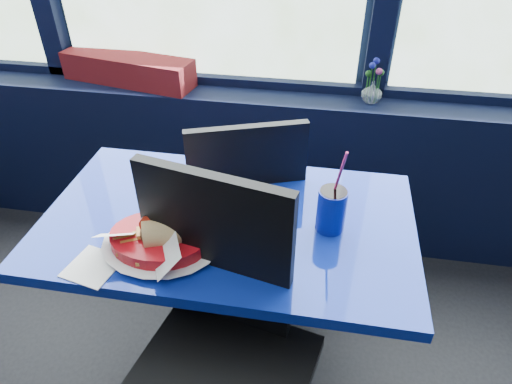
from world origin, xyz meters
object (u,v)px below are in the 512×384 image
near_table (229,258)px  planter_box (128,69)px  chair_near_back (264,206)px  ketchup_bottle (212,158)px  chair_near_front (218,332)px  soda_cup (332,209)px  flower_vase (372,89)px  food_basket (162,238)px

near_table → planter_box: bearing=127.9°
chair_near_back → ketchup_bottle: chair_near_back is taller
chair_near_front → soda_cup: bearing=62.5°
chair_near_front → flower_vase: size_ratio=5.31×
ketchup_bottle → soda_cup: 0.47m
flower_vase → food_basket: (-0.63, -1.03, -0.07)m
planter_box → chair_near_back: bearing=-25.4°
flower_vase → soda_cup: (-0.14, -0.85, -0.03)m
planter_box → flower_vase: 1.16m
planter_box → soda_cup: 1.34m
chair_near_front → near_table: bearing=109.4°
near_table → flower_vase: (0.47, 0.86, 0.29)m
food_basket → chair_near_back: bearing=68.8°
chair_near_front → planter_box: size_ratio=1.60×
chair_near_back → planter_box: bearing=-56.7°
planter_box → ketchup_bottle: 0.90m
planter_box → flower_vase: (1.16, -0.03, -0.01)m
planter_box → ketchup_bottle: ketchup_bottle is taller
near_table → chair_near_front: chair_near_front is taller
chair_near_front → ketchup_bottle: 0.61m
near_table → planter_box: 1.16m
chair_near_front → flower_vase: bearing=82.4°
near_table → flower_vase: flower_vase is taller
chair_near_back → ketchup_bottle: bearing=13.0°
planter_box → soda_cup: (1.02, -0.88, -0.04)m
food_basket → soda_cup: soda_cup is taller
flower_vase → ketchup_bottle: 0.86m
chair_near_front → ketchup_bottle: chair_near_front is taller
near_table → food_basket: (-0.16, -0.17, 0.22)m
chair_near_back → soda_cup: bearing=109.6°
chair_near_front → ketchup_bottle: (-0.14, 0.54, 0.23)m
planter_box → chair_near_front: bearing=-47.8°
flower_vase → food_basket: size_ratio=0.61×
chair_near_front → chair_near_back: chair_near_front is taller
soda_cup → near_table: bearing=-178.5°
chair_near_back → soda_cup: (0.26, -0.31, 0.26)m
chair_near_front → ketchup_bottle: bearing=116.8°
flower_vase → near_table: bearing=-118.9°
flower_vase → soda_cup: size_ratio=0.66×
food_basket → soda_cup: size_ratio=1.07×
food_basket → ketchup_bottle: size_ratio=1.58×
near_table → ketchup_bottle: ketchup_bottle is taller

